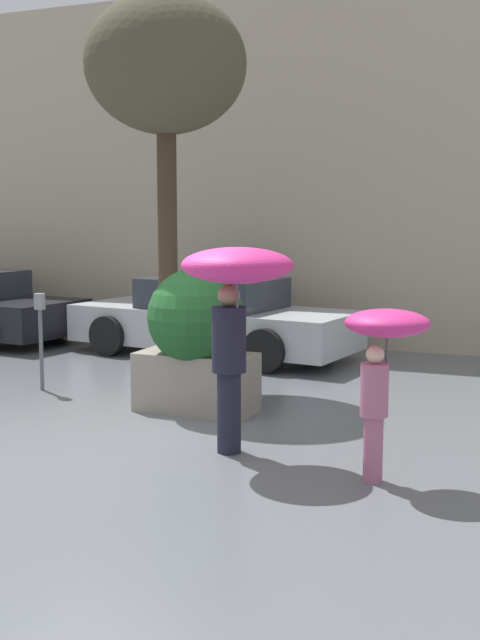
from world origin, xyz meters
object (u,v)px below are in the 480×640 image
planter_box (196,336)px  person_child (383,347)px  parked_car_near (213,319)px  parking_meter (40,321)px  person_adult (235,290)px  street_tree (166,70)px

planter_box → person_child: 2.95m
parked_car_near → planter_box: bearing=-150.8°
parked_car_near → parking_meter: 3.33m
person_child → parked_car_near: (-3.77, 5.02, -0.56)m
planter_box → person_child: bearing=-33.1°
parking_meter → planter_box: bearing=-6.2°
person_adult → person_child: 1.47m
person_adult → person_child: person_adult is taller
planter_box → parking_meter: planter_box is taller
planter_box → street_tree: 3.55m
street_tree → parking_meter: street_tree is taller
person_adult → planter_box: bearing=162.0°
person_child → street_tree: bearing=98.8°
planter_box → parked_car_near: planter_box is taller
street_tree → person_child: bearing=-39.7°
person_adult → person_child: bearing=26.9°
planter_box → parking_meter: size_ratio=1.31×
parking_meter → person_child: bearing=-21.4°
person_child → parked_car_near: size_ratio=0.30×
street_tree → person_adult: bearing=-52.5°
planter_box → parking_meter: (-2.28, 0.25, 0.03)m
parking_meter → parked_car_near: bearing=73.2°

